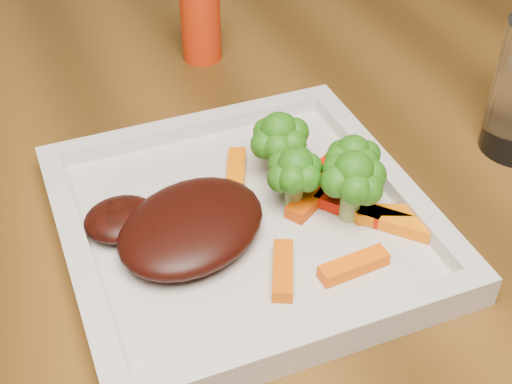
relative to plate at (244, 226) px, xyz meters
name	(u,v)px	position (x,y,z in m)	size (l,w,h in m)	color
plate	(244,226)	(0.00, 0.00, 0.00)	(0.27, 0.27, 0.01)	silver
steak	(191,226)	(-0.04, -0.01, 0.02)	(0.12, 0.09, 0.03)	black
broccoli_0	(279,139)	(0.05, 0.04, 0.04)	(0.05, 0.05, 0.07)	#176E12
broccoli_1	(352,159)	(0.09, 0.00, 0.04)	(0.05, 0.05, 0.06)	#136911
broccoli_2	(352,187)	(0.08, -0.03, 0.04)	(0.06, 0.06, 0.06)	#226010
broccoli_3	(295,175)	(0.04, 0.00, 0.04)	(0.05, 0.05, 0.06)	#1D6A11
carrot_0	(354,265)	(0.05, -0.08, 0.01)	(0.05, 0.01, 0.01)	#FF6004
carrot_1	(391,215)	(0.10, -0.04, 0.01)	(0.05, 0.01, 0.01)	orange
carrot_2	(283,270)	(0.00, -0.06, 0.01)	(0.05, 0.01, 0.01)	#E45B03
carrot_3	(339,158)	(0.10, 0.04, 0.01)	(0.06, 0.02, 0.01)	#FF1404
carrot_4	(236,171)	(0.01, 0.05, 0.01)	(0.05, 0.01, 0.01)	orange
carrot_5	(349,207)	(0.08, -0.02, 0.01)	(0.05, 0.01, 0.01)	red
carrot_6	(314,196)	(0.06, 0.00, 0.01)	(0.06, 0.02, 0.01)	#D24203
spice_shaker	(200,17)	(0.06, 0.27, 0.04)	(0.04, 0.04, 0.09)	red
carrot_7	(394,222)	(0.10, -0.05, 0.01)	(0.06, 0.02, 0.01)	orange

